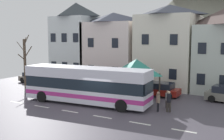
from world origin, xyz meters
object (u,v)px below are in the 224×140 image
townhouse_00 (76,41)px  parked_car_00 (35,78)px  pedestrian_00 (137,94)px  pedestrian_02 (168,98)px  parked_car_03 (159,89)px  pedestrian_03 (169,100)px  townhouse_02 (169,46)px  bus_shelter (136,67)px  public_bench (126,89)px  bare_tree_00 (25,62)px  townhouse_01 (113,48)px  pedestrian_01 (158,100)px  hilltop_castle (197,20)px  parked_car_04 (89,82)px  transit_bus (86,85)px

townhouse_00 → parked_car_00: townhouse_00 is taller
pedestrian_00 → pedestrian_02: pedestrian_00 is taller
parked_car_03 → pedestrian_03: pedestrian_03 is taller
townhouse_02 → bus_shelter: (-0.36, -8.12, -1.63)m
townhouse_00 → public_bench: 12.28m
parked_car_03 → townhouse_02: bearing=-82.6°
bus_shelter → bare_tree_00: bare_tree_00 is taller
townhouse_01 → pedestrian_02: townhouse_01 is taller
pedestrian_03 → public_bench: (-6.10, 4.64, -0.45)m
pedestrian_02 → bare_tree_00: (-16.68, 0.36, 2.15)m
townhouse_02 → parked_car_00: bearing=-159.5°
pedestrian_01 → pedestrian_02: pedestrian_01 is taller
hilltop_castle → public_bench: hilltop_castle is taller
bus_shelter → pedestrian_01: 4.63m
public_bench → bus_shelter: bearing=-45.5°
townhouse_00 → hilltop_castle: hilltop_castle is taller
townhouse_01 → townhouse_02: townhouse_02 is taller
parked_car_04 → pedestrian_03: size_ratio=2.43×
pedestrian_00 → public_bench: size_ratio=0.97×
pedestrian_00 → pedestrian_01: (2.31, -1.09, 0.02)m
townhouse_00 → pedestrian_03: bearing=-31.1°
pedestrian_01 → pedestrian_02: bearing=77.7°
townhouse_01 → pedestrian_03: (10.47, -9.76, -3.47)m
parked_car_03 → pedestrian_00: (-0.33, -4.47, 0.27)m
pedestrian_01 → bare_tree_00: 16.60m
hilltop_castle → bus_shelter: hilltop_castle is taller
hilltop_castle → parked_car_03: bearing=-86.0°
townhouse_00 → bus_shelter: townhouse_00 is taller
pedestrian_01 → bare_tree_00: (-16.38, 1.76, 2.06)m
parked_car_03 → pedestrian_01: 5.91m
transit_bus → pedestrian_00: transit_bus is taller
townhouse_02 → bare_tree_00: townhouse_02 is taller
parked_car_03 → parked_car_04: (-8.28, -0.01, 0.03)m
parked_car_03 → townhouse_01: bearing=-31.3°
transit_bus → bus_shelter: bus_shelter is taller
parked_car_00 → pedestrian_01: pedestrian_01 is taller
bus_shelter → parked_car_00: 15.51m
pedestrian_03 → bus_shelter: bearing=148.6°
pedestrian_02 → bare_tree_00: bare_tree_00 is taller
townhouse_01 → parked_car_04: (-0.55, -4.53, -3.71)m
pedestrian_01 → public_bench: 7.29m
townhouse_02 → pedestrian_02: bearing=-72.0°
public_bench → bare_tree_00: 11.77m
bare_tree_00 → public_bench: bearing=16.1°
parked_car_04 → bare_tree_00: (-6.12, -3.79, 2.32)m
pedestrian_02 → townhouse_02: bearing=108.0°
parked_car_03 → parked_car_04: size_ratio=1.06×
bus_shelter → public_bench: bearing=134.5°
hilltop_castle → parked_car_00: size_ratio=7.84×
townhouse_01 → pedestrian_01: 14.41m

